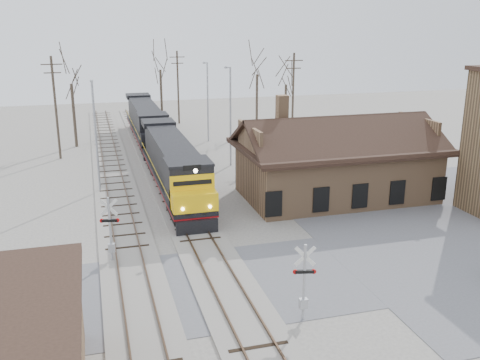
% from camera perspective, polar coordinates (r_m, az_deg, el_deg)
% --- Properties ---
extents(ground, '(140.00, 140.00, 0.00)m').
position_cam_1_polar(ground, '(28.43, -1.74, -11.08)').
color(ground, '#A9A398').
rests_on(ground, ground).
extents(road, '(60.00, 9.00, 0.03)m').
position_cam_1_polar(road, '(28.43, -1.74, -11.05)').
color(road, '#5D5D62').
rests_on(road, ground).
extents(parking_lot, '(22.00, 26.00, 0.03)m').
position_cam_1_polar(parking_lot, '(39.50, 23.00, -4.33)').
color(parking_lot, '#5D5D62').
rests_on(parking_lot, ground).
extents(track_main, '(3.40, 90.00, 0.24)m').
position_cam_1_polar(track_main, '(42.03, -6.72, -1.81)').
color(track_main, '#A9A398').
rests_on(track_main, ground).
extents(track_siding, '(3.40, 90.00, 0.24)m').
position_cam_1_polar(track_siding, '(41.63, -12.84, -2.30)').
color(track_siding, '#A9A398').
rests_on(track_siding, ground).
extents(depot, '(15.20, 9.31, 7.90)m').
position_cam_1_polar(depot, '(42.09, 10.18, 1.39)').
color(depot, '#966F4D').
rests_on(depot, ground).
extents(locomotive_lead, '(2.94, 19.72, 4.38)m').
position_cam_1_polar(locomotive_lead, '(42.58, -7.08, 1.55)').
color(locomotive_lead, black).
rests_on(locomotive_lead, ground).
extents(locomotive_trailing, '(2.94, 19.72, 4.14)m').
position_cam_1_polar(locomotive_trailing, '(61.98, -9.97, 6.10)').
color(locomotive_trailing, black).
rests_on(locomotive_trailing, ground).
extents(crossbuck_near, '(1.06, 0.33, 3.74)m').
position_cam_1_polar(crossbuck_near, '(24.71, 6.85, -11.04)').
color(crossbuck_near, '#A5A8AD').
rests_on(crossbuck_near, ground).
extents(crossbuck_far, '(1.10, 0.32, 3.87)m').
position_cam_1_polar(crossbuck_far, '(31.05, -13.66, -5.41)').
color(crossbuck_far, '#A5A8AD').
rests_on(crossbuck_far, ground).
extents(streetlight_a, '(0.25, 2.04, 8.90)m').
position_cam_1_polar(streetlight_a, '(43.82, -15.17, 5.13)').
color(streetlight_a, '#A5A8AD').
rests_on(streetlight_a, ground).
extents(streetlight_b, '(0.25, 2.04, 9.29)m').
position_cam_1_polar(streetlight_b, '(50.31, -1.06, 7.32)').
color(streetlight_b, '#A5A8AD').
rests_on(streetlight_b, ground).
extents(streetlight_c, '(0.25, 2.04, 8.94)m').
position_cam_1_polar(streetlight_c, '(61.40, -3.49, 8.77)').
color(streetlight_c, '#A5A8AD').
rests_on(streetlight_c, ground).
extents(utility_pole_a, '(2.00, 0.24, 10.12)m').
position_cam_1_polar(utility_pole_a, '(55.84, -19.07, 7.44)').
color(utility_pole_a, '#382D23').
rests_on(utility_pole_a, ground).
extents(utility_pole_b, '(2.00, 0.24, 9.63)m').
position_cam_1_polar(utility_pole_b, '(72.86, -6.63, 9.92)').
color(utility_pole_b, '#382D23').
rests_on(utility_pole_b, ground).
extents(utility_pole_c, '(2.00, 0.24, 10.15)m').
position_cam_1_polar(utility_pole_c, '(58.08, 5.66, 8.58)').
color(utility_pole_c, '#382D23').
rests_on(utility_pole_c, ground).
extents(tree_b, '(4.59, 4.59, 11.24)m').
position_cam_1_polar(tree_b, '(60.70, -17.65, 10.81)').
color(tree_b, '#382D23').
rests_on(tree_b, ground).
extents(tree_c, '(4.78, 4.78, 11.72)m').
position_cam_1_polar(tree_c, '(73.24, -8.54, 12.48)').
color(tree_c, '#382D23').
rests_on(tree_c, ground).
extents(tree_d, '(4.65, 4.65, 11.40)m').
position_cam_1_polar(tree_d, '(67.76, 1.84, 12.15)').
color(tree_d, '#382D23').
rests_on(tree_d, ground).
extents(tree_e, '(3.79, 3.79, 9.29)m').
position_cam_1_polar(tree_e, '(68.42, 4.94, 10.87)').
color(tree_e, '#382D23').
rests_on(tree_e, ground).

